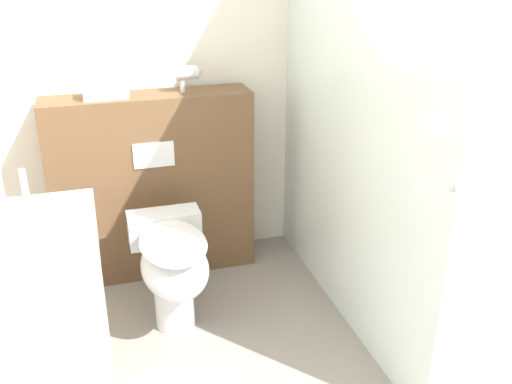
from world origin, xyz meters
name	(u,v)px	position (x,y,z in m)	size (l,w,h in m)	color
wall_back	(219,51)	(0.00, 1.96, 1.25)	(8.00, 0.06, 2.50)	silver
partition_panel	(154,186)	(-0.45, 1.77, 0.54)	(1.13, 0.27, 1.07)	brown
shower_glass	(350,112)	(0.41, 1.07, 1.09)	(0.04, 1.73, 2.18)	silver
toilet	(173,265)	(-0.45, 1.15, 0.36)	(0.37, 0.64, 0.54)	white
sink_vanity	(46,336)	(-1.01, 0.57, 0.48)	(0.45, 0.44, 1.10)	white
hair_drier	(188,74)	(-0.22, 1.76, 1.17)	(0.15, 0.07, 0.14)	#B7B7BC
folded_towel	(106,90)	(-0.67, 1.74, 1.12)	(0.23, 0.13, 0.09)	beige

